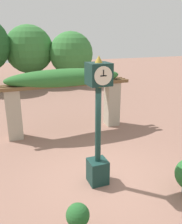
% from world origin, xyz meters
% --- Properties ---
extents(ground_plane, '(60.00, 60.00, 0.00)m').
position_xyz_m(ground_plane, '(0.00, 0.00, 0.00)').
color(ground_plane, '#8E6656').
extents(pedestal_clock, '(0.52, 0.57, 3.38)m').
position_xyz_m(pedestal_clock, '(-0.19, -0.12, 1.65)').
color(pedestal_clock, '#14332D').
rests_on(pedestal_clock, ground).
extents(pergola, '(5.23, 1.14, 2.57)m').
position_xyz_m(pergola, '(0.00, 3.68, 1.92)').
color(pergola, '#A89E89').
rests_on(pergola, ground).
extents(potted_plant_near_left, '(0.47, 0.47, 0.74)m').
position_xyz_m(potted_plant_near_left, '(-1.24, -1.66, 0.41)').
color(potted_plant_near_left, brown).
rests_on(potted_plant_near_left, ground).
extents(tree_line, '(10.02, 4.68, 5.11)m').
position_xyz_m(tree_line, '(-0.72, 13.44, 2.80)').
color(tree_line, brown).
rests_on(tree_line, ground).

